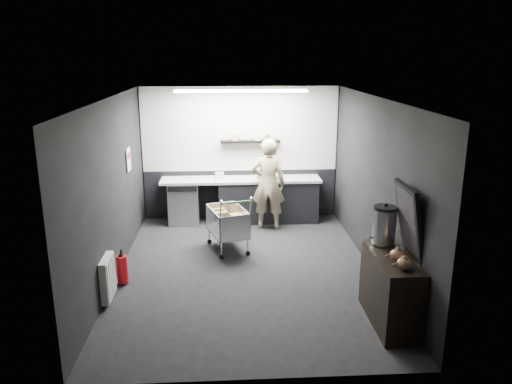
{
  "coord_description": "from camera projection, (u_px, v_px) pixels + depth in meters",
  "views": [
    {
      "loc": [
        -0.28,
        -7.29,
        3.33
      ],
      "look_at": [
        0.18,
        0.4,
        1.18
      ],
      "focal_mm": 35.0,
      "sensor_mm": 36.0,
      "label": 1
    }
  ],
  "objects": [
    {
      "name": "kitchen_wall_panel",
      "position": [
        240.0,
        129.0,
        10.05
      ],
      "size": [
        3.95,
        0.02,
        1.7
      ],
      "primitive_type": "cube",
      "color": "silver",
      "rests_on": "wall_back"
    },
    {
      "name": "ceiling_strip",
      "position": [
        241.0,
        91.0,
        8.98
      ],
      "size": [
        2.4,
        0.2,
        0.04
      ],
      "primitive_type": "cube",
      "color": "white",
      "rests_on": "ceiling"
    },
    {
      "name": "prep_counter",
      "position": [
        248.0,
        200.0,
        10.13
      ],
      "size": [
        3.2,
        0.61,
        0.9
      ],
      "color": "black",
      "rests_on": "floor"
    },
    {
      "name": "sideboard",
      "position": [
        391.0,
        280.0,
        6.28
      ],
      "size": [
        0.52,
        1.21,
        1.81
      ],
      "color": "black",
      "rests_on": "floor"
    },
    {
      "name": "shopping_cart",
      "position": [
        227.0,
        223.0,
        8.64
      ],
      "size": [
        0.8,
        1.07,
        1.01
      ],
      "color": "silver",
      "rests_on": "floor"
    },
    {
      "name": "dado_panel",
      "position": [
        241.0,
        194.0,
        10.41
      ],
      "size": [
        3.95,
        0.02,
        1.0
      ],
      "primitive_type": "cube",
      "color": "black",
      "rests_on": "wall_back"
    },
    {
      "name": "poster",
      "position": [
        128.0,
        160.0,
        8.64
      ],
      "size": [
        0.02,
        0.3,
        0.4
      ],
      "primitive_type": "cube",
      "color": "silver",
      "rests_on": "wall_left"
    },
    {
      "name": "wall_left",
      "position": [
        112.0,
        191.0,
        7.44
      ],
      "size": [
        0.0,
        5.5,
        5.5
      ],
      "primitive_type": "plane",
      "rotation": [
        1.57,
        0.0,
        1.57
      ],
      "color": "black",
      "rests_on": "floor"
    },
    {
      "name": "pink_tub",
      "position": [
        267.0,
        173.0,
        10.0
      ],
      "size": [
        0.23,
        0.23,
        0.23
      ],
      "primitive_type": "cylinder",
      "color": "#F5D4DC",
      "rests_on": "prep_counter"
    },
    {
      "name": "white_container",
      "position": [
        220.0,
        176.0,
        9.91
      ],
      "size": [
        0.18,
        0.15,
        0.14
      ],
      "primitive_type": "cube",
      "rotation": [
        0.0,
        0.0,
        0.16
      ],
      "color": "silver",
      "rests_on": "prep_counter"
    },
    {
      "name": "fire_extinguisher",
      "position": [
        122.0,
        268.0,
        7.38
      ],
      "size": [
        0.16,
        0.16,
        0.53
      ],
      "color": "red",
      "rests_on": "floor"
    },
    {
      "name": "wall_front",
      "position": [
        257.0,
        261.0,
        4.91
      ],
      "size": [
        5.5,
        0.0,
        5.5
      ],
      "primitive_type": "plane",
      "rotation": [
        -1.57,
        0.0,
        0.0
      ],
      "color": "black",
      "rests_on": "floor"
    },
    {
      "name": "floating_shelf",
      "position": [
        250.0,
        141.0,
        10.01
      ],
      "size": [
        1.2,
        0.22,
        0.04
      ],
      "primitive_type": "cube",
      "color": "black",
      "rests_on": "wall_back"
    },
    {
      "name": "radiator",
      "position": [
        108.0,
        278.0,
        6.85
      ],
      "size": [
        0.1,
        0.5,
        0.6
      ],
      "primitive_type": "cube",
      "color": "silver",
      "rests_on": "wall_left"
    },
    {
      "name": "floor",
      "position": [
        246.0,
        270.0,
        7.92
      ],
      "size": [
        5.5,
        5.5,
        0.0
      ],
      "primitive_type": "plane",
      "color": "black",
      "rests_on": "ground"
    },
    {
      "name": "person",
      "position": [
        268.0,
        184.0,
        9.6
      ],
      "size": [
        0.71,
        0.53,
        1.78
      ],
      "primitive_type": "imported",
      "rotation": [
        0.0,
        0.0,
        2.97
      ],
      "color": "beige",
      "rests_on": "floor"
    },
    {
      "name": "ceiling",
      "position": [
        245.0,
        98.0,
        7.19
      ],
      "size": [
        5.5,
        5.5,
        0.0
      ],
      "primitive_type": "plane",
      "rotation": [
        3.14,
        0.0,
        0.0
      ],
      "color": "silver",
      "rests_on": "wall_back"
    },
    {
      "name": "poster_red_band",
      "position": [
        128.0,
        156.0,
        8.62
      ],
      "size": [
        0.02,
        0.22,
        0.1
      ],
      "primitive_type": "cube",
      "color": "red",
      "rests_on": "poster"
    },
    {
      "name": "wall_clock",
      "position": [
        309.0,
        114.0,
        10.04
      ],
      "size": [
        0.2,
        0.03,
        0.2
      ],
      "primitive_type": "cylinder",
      "rotation": [
        1.57,
        0.0,
        0.0
      ],
      "color": "silver",
      "rests_on": "wall_back"
    },
    {
      "name": "wall_right",
      "position": [
        375.0,
        186.0,
        7.67
      ],
      "size": [
        0.0,
        5.5,
        5.5
      ],
      "primitive_type": "plane",
      "rotation": [
        1.57,
        0.0,
        -1.57
      ],
      "color": "black",
      "rests_on": "floor"
    },
    {
      "name": "wall_back",
      "position": [
        240.0,
        153.0,
        10.2
      ],
      "size": [
        5.5,
        0.0,
        5.5
      ],
      "primitive_type": "plane",
      "rotation": [
        1.57,
        0.0,
        0.0
      ],
      "color": "black",
      "rests_on": "floor"
    },
    {
      "name": "cardboard_box",
      "position": [
        270.0,
        176.0,
        9.98
      ],
      "size": [
        0.54,
        0.45,
        0.1
      ],
      "primitive_type": "cube",
      "rotation": [
        0.0,
        0.0,
        -0.18
      ],
      "color": "tan",
      "rests_on": "prep_counter"
    }
  ]
}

